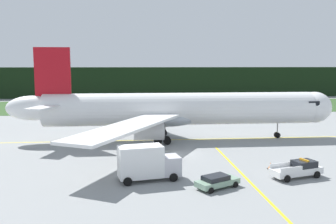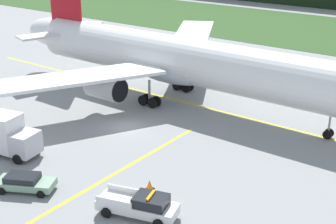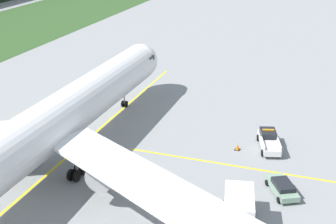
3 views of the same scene
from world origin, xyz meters
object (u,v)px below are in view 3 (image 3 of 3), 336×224
Objects in this scene: apron_cone at (237,147)px; staff_car at (282,187)px; airliner at (58,121)px; catering_truck at (238,209)px; ops_pickup_truck at (269,140)px.

staff_car is at bearing -142.55° from apron_cone.
airliner is 21.50m from catering_truck.
ops_pickup_truck is (10.95, -21.03, -3.99)m from airliner.
catering_truck reaches higher than ops_pickup_truck.
apron_cone is (-1.81, 3.29, -0.51)m from ops_pickup_truck.
ops_pickup_truck is at bearing -1.50° from catering_truck.
catering_truck is 1.41× the size of staff_car.
ops_pickup_truck is at bearing 15.30° from staff_car.
airliner reaches higher than ops_pickup_truck.
apron_cone is at bearing -62.75° from airliner.
ops_pickup_truck is 0.89× the size of catering_truck.
ops_pickup_truck is 3.79m from apron_cone.
airliner is at bearing 117.51° from ops_pickup_truck.
ops_pickup_truck is 16.38m from catering_truck.
airliner is 64.67× the size of apron_cone.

